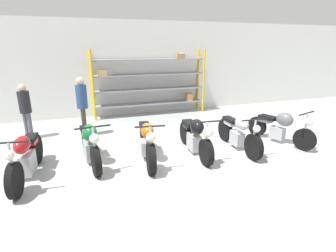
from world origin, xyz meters
name	(u,v)px	position (x,y,z in m)	size (l,w,h in m)	color
ground_plane	(173,157)	(0.00, 0.00, 0.00)	(30.00, 30.00, 0.00)	#B2B7B7
back_wall	(133,69)	(0.00, 4.74, 1.80)	(30.00, 0.08, 3.60)	white
shelving_rack	(150,81)	(0.60, 4.37, 1.34)	(4.46, 0.63, 2.54)	gold
motorcycle_red	(26,157)	(-3.23, 0.00, 0.48)	(0.62, 2.21, 1.06)	black
motorcycle_green	(90,144)	(-1.94, 0.34, 0.47)	(0.73, 2.06, 1.08)	black
motorcycle_orange	(147,141)	(-0.64, 0.09, 0.47)	(0.64, 2.14, 1.07)	black
motorcycle_black	(195,136)	(0.62, 0.07, 0.47)	(0.74, 2.11, 1.05)	black
motorcycle_silver	(238,133)	(1.82, -0.03, 0.46)	(0.71, 2.07, 1.01)	black
motorcycle_grey	(280,126)	(3.22, 0.02, 0.48)	(0.90, 2.01, 1.02)	black
person_browsing	(25,107)	(-3.59, 2.71, 0.96)	(0.45, 0.45, 1.63)	#595960
person_near_rack	(82,102)	(-2.01, 2.43, 1.07)	(0.34, 0.34, 1.79)	#38332D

